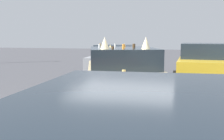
% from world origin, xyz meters
% --- Properties ---
extents(ground_plane, '(60.00, 60.00, 0.00)m').
position_xyz_m(ground_plane, '(0.00, 0.00, 0.00)').
color(ground_plane, '#47474C').
extents(art_car_decorated, '(4.79, 3.09, 1.74)m').
position_xyz_m(art_car_decorated, '(0.05, 0.02, 0.74)').
color(art_car_decorated, '#D8BC7F').
rests_on(art_car_decorated, ground).
extents(parked_sedan_row_back_center, '(4.02, 2.19, 1.50)m').
position_xyz_m(parked_sedan_row_back_center, '(3.65, -2.24, 0.73)').
color(parked_sedan_row_back_center, gold).
rests_on(parked_sedan_row_back_center, ground).
extents(parked_sedan_near_right, '(4.24, 2.32, 1.35)m').
position_xyz_m(parked_sedan_near_right, '(5.54, 1.60, 0.69)').
color(parked_sedan_near_right, gray).
rests_on(parked_sedan_near_right, ground).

